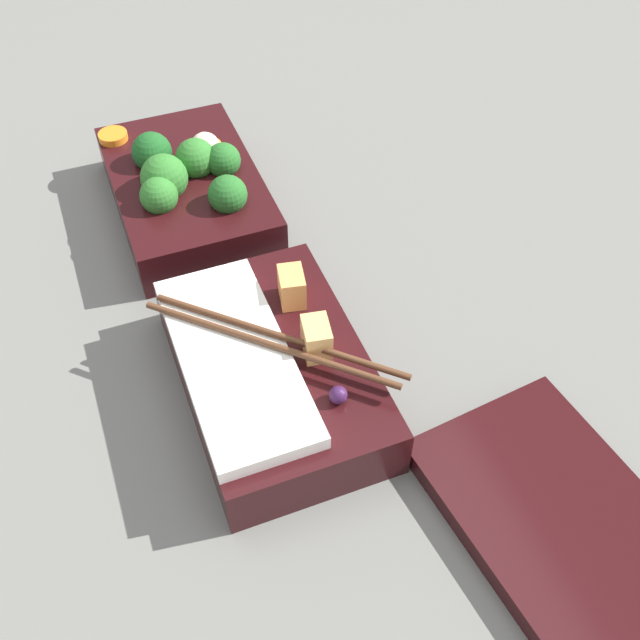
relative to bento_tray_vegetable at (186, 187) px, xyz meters
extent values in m
plane|color=slate|center=(0.10, 0.01, -0.03)|extent=(3.00, 3.00, 0.00)
cube|color=black|center=(0.00, 0.00, -0.01)|extent=(0.21, 0.13, 0.05)
sphere|color=#2D7028|center=(0.04, -0.03, 0.02)|extent=(0.03, 0.03, 0.03)
sphere|color=#19511E|center=(-0.03, -0.02, 0.03)|extent=(0.04, 0.04, 0.04)
sphere|color=#2D7028|center=(-0.01, 0.01, 0.03)|extent=(0.04, 0.04, 0.04)
sphere|color=#2D7028|center=(0.01, -0.02, 0.03)|extent=(0.04, 0.04, 0.04)
sphere|color=#236023|center=(0.06, 0.03, 0.02)|extent=(0.04, 0.04, 0.04)
sphere|color=#236023|center=(0.00, 0.04, 0.02)|extent=(0.03, 0.03, 0.03)
cylinder|color=orange|center=(-0.08, -0.05, 0.02)|extent=(0.03, 0.03, 0.01)
cylinder|color=orange|center=(-0.03, 0.03, 0.02)|extent=(0.04, 0.04, 0.01)
sphere|color=beige|center=(-0.02, 0.03, 0.02)|extent=(0.03, 0.03, 0.03)
sphere|color=beige|center=(0.01, -0.02, 0.02)|extent=(0.03, 0.03, 0.03)
cube|color=black|center=(0.24, 0.01, -0.01)|extent=(0.21, 0.13, 0.05)
cube|color=white|center=(0.24, -0.02, 0.02)|extent=(0.18, 0.08, 0.01)
cube|color=#F4A356|center=(0.19, 0.04, 0.03)|extent=(0.03, 0.02, 0.03)
cube|color=#EAB266|center=(0.25, 0.04, 0.03)|extent=(0.03, 0.02, 0.03)
sphere|color=#381942|center=(0.30, 0.04, 0.02)|extent=(0.01, 0.01, 0.01)
cylinder|color=#56331E|center=(0.24, 0.00, 0.03)|extent=(0.14, 0.15, 0.01)
cylinder|color=#56331E|center=(0.23, 0.01, 0.03)|extent=(0.14, 0.15, 0.01)
cube|color=black|center=(0.42, 0.15, -0.02)|extent=(0.22, 0.15, 0.02)
camera|label=1|loc=(0.58, -0.09, 0.44)|focal=42.00mm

